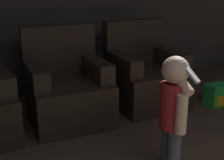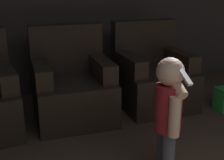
% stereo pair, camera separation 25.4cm
% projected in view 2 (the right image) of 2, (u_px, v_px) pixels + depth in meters
% --- Properties ---
extents(armchair_middle, '(0.86, 0.87, 0.98)m').
position_uv_depth(armchair_middle, '(72.00, 87.00, 3.35)').
color(armchair_middle, black).
rests_on(armchair_middle, ground_plane).
extents(armchair_right, '(0.83, 0.85, 0.98)m').
position_uv_depth(armchair_right, '(152.00, 77.00, 3.70)').
color(armchair_right, black).
rests_on(armchair_right, ground_plane).
extents(person_toddler, '(0.20, 0.36, 0.93)m').
position_uv_depth(person_toddler, '(169.00, 108.00, 2.28)').
color(person_toddler, '#474C56').
rests_on(person_toddler, ground_plane).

